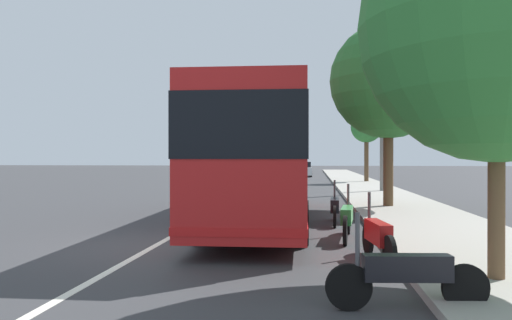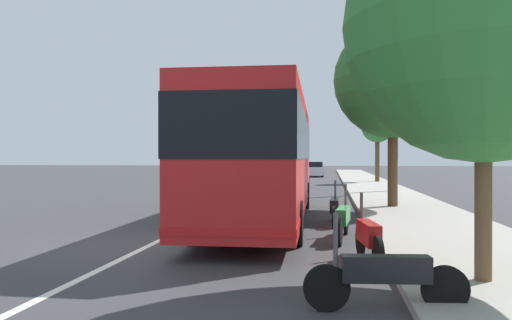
# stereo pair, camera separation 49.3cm
# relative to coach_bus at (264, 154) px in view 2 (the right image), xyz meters

# --- Properties ---
(ground_plane) EXTENTS (220.00, 220.00, 0.00)m
(ground_plane) POSITION_rel_coach_bus_xyz_m (-4.31, 1.98, -2.06)
(ground_plane) COLOR #38383A
(sidewalk_curb) EXTENTS (110.00, 3.60, 0.14)m
(sidewalk_curb) POSITION_rel_coach_bus_xyz_m (5.69, -4.76, -1.99)
(sidewalk_curb) COLOR #9E998E
(sidewalk_curb) RESTS_ON ground
(lane_divider_line) EXTENTS (110.00, 0.16, 0.01)m
(lane_divider_line) POSITION_rel_coach_bus_xyz_m (5.69, 1.98, -2.05)
(lane_divider_line) COLOR silver
(lane_divider_line) RESTS_ON ground
(coach_bus) EXTENTS (12.36, 2.80, 3.58)m
(coach_bus) POSITION_rel_coach_bus_xyz_m (0.00, 0.00, 0.00)
(coach_bus) COLOR red
(coach_bus) RESTS_ON ground
(motorcycle_angled) EXTENTS (0.35, 2.07, 1.25)m
(motorcycle_angled) POSITION_rel_coach_bus_xyz_m (-8.41, -2.65, -1.60)
(motorcycle_angled) COLOR black
(motorcycle_angled) RESTS_ON ground
(motorcycle_nearest_curb) EXTENTS (2.11, 0.39, 1.26)m
(motorcycle_nearest_curb) POSITION_rel_coach_bus_xyz_m (-5.53, -2.67, -1.58)
(motorcycle_nearest_curb) COLOR black
(motorcycle_nearest_curb) RESTS_ON ground
(motorcycle_by_tree) EXTENTS (2.39, 0.38, 1.28)m
(motorcycle_by_tree) POSITION_rel_coach_bus_xyz_m (-2.95, -2.28, -1.57)
(motorcycle_by_tree) COLOR black
(motorcycle_by_tree) RESTS_ON ground
(motorcycle_far_end) EXTENTS (2.15, 0.29, 1.26)m
(motorcycle_far_end) POSITION_rel_coach_bus_xyz_m (-0.27, -2.11, -1.59)
(motorcycle_far_end) COLOR black
(motorcycle_far_end) RESTS_ON ground
(car_ahead_same_lane) EXTENTS (4.32, 2.00, 1.52)m
(car_ahead_same_lane) POSITION_rel_coach_bus_xyz_m (36.01, -0.40, -1.33)
(car_ahead_same_lane) COLOR silver
(car_ahead_same_lane) RESTS_ON ground
(car_side_street) EXTENTS (4.37, 1.93, 1.47)m
(car_side_street) POSITION_rel_coach_bus_xyz_m (16.40, 0.30, -1.34)
(car_side_street) COLOR gray
(car_side_street) RESTS_ON ground
(car_far_distant) EXTENTS (4.67, 1.91, 1.51)m
(car_far_distant) POSITION_rel_coach_bus_xyz_m (43.80, 3.51, -1.35)
(car_far_distant) COLOR silver
(car_far_distant) RESTS_ON ground
(roadside_tree_near_camera) EXTENTS (4.10, 4.10, 5.96)m
(roadside_tree_near_camera) POSITION_rel_coach_bus_xyz_m (-7.10, -4.20, 1.84)
(roadside_tree_near_camera) COLOR brown
(roadside_tree_near_camera) RESTS_ON ground
(roadside_tree_mid_block) EXTENTS (4.38, 4.38, 7.04)m
(roadside_tree_mid_block) POSITION_rel_coach_bus_xyz_m (4.11, -4.29, 2.77)
(roadside_tree_mid_block) COLOR brown
(roadside_tree_mid_block) RESTS_ON ground
(roadside_tree_far_block) EXTENTS (2.40, 2.40, 5.51)m
(roadside_tree_far_block) POSITION_rel_coach_bus_xyz_m (23.64, -5.56, 2.18)
(roadside_tree_far_block) COLOR brown
(roadside_tree_far_block) RESTS_ON ground
(utility_pole) EXTENTS (0.30, 0.30, 8.33)m
(utility_pole) POSITION_rel_coach_bus_xyz_m (12.76, -5.28, 2.11)
(utility_pole) COLOR slate
(utility_pole) RESTS_ON ground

